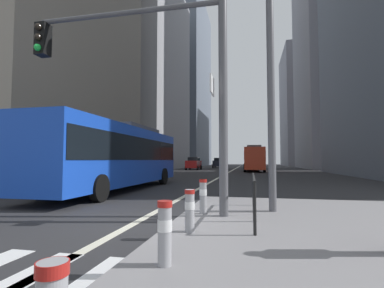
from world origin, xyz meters
The scene contains 19 objects.
ground_plane centered at (0.00, 20.00, 0.00)m, with size 160.00×160.00×0.00m, color #28282B.
lane_centre_line centered at (0.00, 30.00, 0.01)m, with size 0.20×80.00×0.01m, color beige.
office_tower_left_mid centered at (-16.00, 40.09, 16.67)m, with size 12.41×20.89×33.34m, color #9E9EA3.
office_tower_left_far centered at (-16.00, 68.56, 22.58)m, with size 13.07×24.40×45.16m, color slate.
office_tower_right_mid centered at (17.00, 48.09, 24.96)m, with size 10.24×17.65×49.92m, color gray.
office_tower_right_far centered at (17.00, 71.14, 15.05)m, with size 11.63×18.17×30.11m, color gray.
city_bus_blue_oncoming centered at (-3.83, 6.58, 1.84)m, with size 2.72×11.71×3.40m.
sedan_white_oncoming centered at (-7.32, 5.11, 0.99)m, with size 2.08×4.32×1.94m.
city_bus_red_receding centered at (3.06, 32.74, 1.83)m, with size 2.87×10.58×3.40m.
car_oncoming_mid centered at (-6.01, 36.32, 0.99)m, with size 2.10×4.59×1.94m.
car_receding_near centered at (2.81, 49.95, 0.99)m, with size 2.17×4.15×1.94m.
car_receding_far centered at (3.99, 46.12, 0.99)m, with size 2.04×4.58×1.94m.
car_oncoming_far centered at (-3.66, 49.59, 0.99)m, with size 2.16×4.07×1.94m.
traffic_signal_gantry centered at (0.26, 0.42, 4.08)m, with size 5.53×0.65×6.00m.
street_lamp_post centered at (3.30, 1.35, 5.28)m, with size 5.50×0.32×8.00m.
bollard_left centered at (1.63, -2.95, 0.61)m, with size 0.20×0.20×0.83m.
bollard_right centered at (1.59, -1.21, 0.60)m, with size 0.20×0.20×0.80m.
bollard_back centered at (1.53, 0.61, 0.64)m, with size 0.20×0.20×0.88m.
pedestrian_railing centered at (2.80, 0.52, 0.85)m, with size 0.06×3.52×0.98m.
Camera 1 is at (2.75, -6.51, 1.51)m, focal length 26.30 mm.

